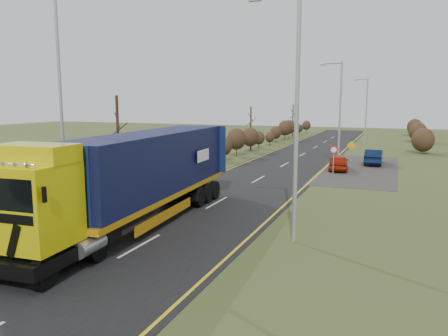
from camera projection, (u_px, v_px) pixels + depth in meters
ground at (185, 221)px, 21.01m from camera, size 160.00×160.00×0.00m
road at (250, 184)px, 30.20m from camera, size 8.00×120.00×0.02m
layby at (359, 169)px, 37.03m from camera, size 6.00×18.00×0.02m
lane_markings at (249, 185)px, 29.92m from camera, size 7.52×116.00×0.01m
hedgerow at (158, 161)px, 30.20m from camera, size 2.24×102.04×6.05m
lorry at (138, 173)px, 19.86m from camera, size 3.35×15.70×4.34m
car_red_hatchback at (338, 163)px, 36.20m from camera, size 1.93×3.94×1.29m
car_blue_sedan at (374, 157)px, 39.51m from camera, size 1.47×4.20×1.38m
streetlight_near at (293, 106)px, 17.12m from camera, size 2.11×0.20×9.94m
streetlight_mid at (339, 109)px, 37.72m from camera, size 1.93×0.18×9.06m
streetlight_far at (366, 109)px, 56.29m from camera, size 1.83×0.18×8.60m
left_pole at (61, 107)px, 21.32m from camera, size 0.16×0.16×10.87m
speed_sign at (334, 154)px, 34.37m from camera, size 0.61×0.10×2.22m
warning_board at (351, 150)px, 39.88m from camera, size 0.80×0.11×2.10m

